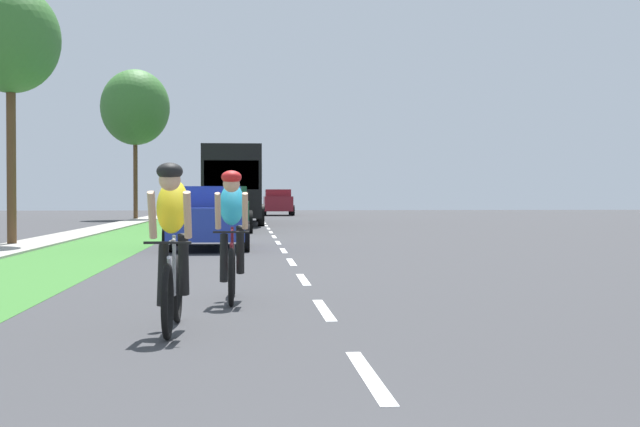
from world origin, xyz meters
The scene contains 12 objects.
ground_plane centered at (0.00, 20.00, 0.00)m, with size 120.00×120.00×0.00m, color #38383A.
grass_verge centered at (-4.58, 20.00, 0.00)m, with size 2.52×70.00×0.01m, color #38722D.
sidewalk_concrete centered at (-6.54, 20.00, 0.00)m, with size 1.40×70.00×0.10m, color #9E998E.
lane_markings_center centered at (0.00, 24.00, 0.00)m, with size 0.12×54.30×0.01m.
cyclist_lead centered at (-1.56, 6.89, 0.81)m, with size 0.42×1.72×1.58m.
cyclist_trailing centered at (-1.04, 9.13, 0.81)m, with size 0.42×1.72×1.58m.
sedan_blue centered at (-1.78, 19.82, 0.77)m, with size 1.98×4.30×1.52m.
pickup_dark_green centered at (-1.77, 29.84, 0.83)m, with size 2.22×5.10×1.64m.
bus_black centered at (-1.49, 39.61, 1.98)m, with size 2.78×11.60×3.48m.
suv_maroon centered at (1.28, 57.54, 0.95)m, with size 2.15×4.70×1.79m.
street_tree_near centered at (-6.97, 21.48, 5.33)m, with size 2.55×2.55×6.78m.
street_tree_far centered at (-7.10, 47.12, 6.29)m, with size 3.85×3.85×8.42m.
Camera 1 is at (-0.86, -1.16, 1.26)m, focal length 47.56 mm.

